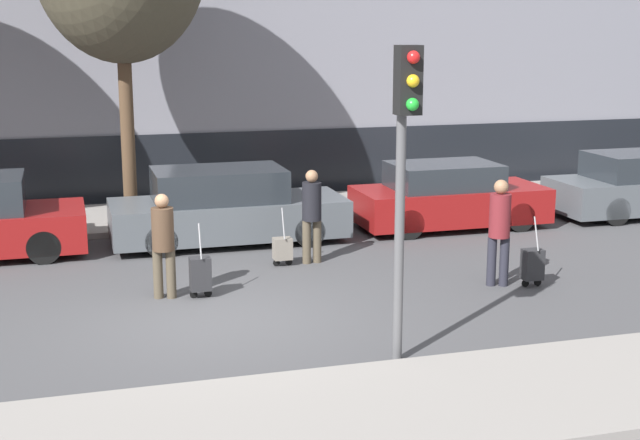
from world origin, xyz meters
The scene contains 13 objects.
ground_plane centered at (0.00, 0.00, 0.00)m, with size 80.00×80.00×0.00m, color #424244.
sidewalk_near centered at (0.00, -3.75, 0.06)m, with size 28.00×2.50×0.12m.
sidewalk_far centered at (0.00, 7.00, 0.06)m, with size 28.00×3.00×0.12m.
parked_car_1 centered at (0.93, 4.53, 0.68)m, with size 4.50×1.76×1.45m.
parked_car_2 centered at (5.61, 4.56, 0.64)m, with size 3.93×1.72×1.35m.
pedestrian_left centered at (-0.63, 1.22, 0.93)m, with size 0.34×0.34×1.64m.
trolley_left centered at (-0.10, 1.09, 0.38)m, with size 0.34×0.29×1.18m.
pedestrian_center centered at (2.11, 2.60, 0.95)m, with size 0.35×0.34×1.67m.
trolley_center centered at (1.57, 2.55, 0.31)m, with size 0.34×0.29×1.04m.
pedestrian_right centered at (4.61, 0.40, 0.99)m, with size 0.34×0.34×1.74m.
trolley_right centered at (5.13, 0.19, 0.37)m, with size 0.34×0.29×1.16m.
traffic_light centered at (1.86, -2.36, 2.78)m, with size 0.28×0.47×3.90m.
parked_bicycle centered at (1.99, 6.91, 0.49)m, with size 1.77×0.06×0.96m.
Camera 1 is at (-2.02, -12.13, 4.12)m, focal length 50.00 mm.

